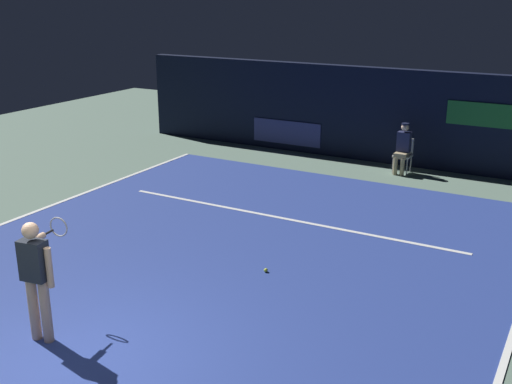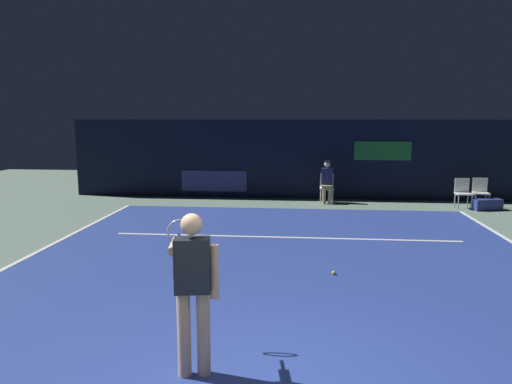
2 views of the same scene
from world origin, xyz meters
name	(u,v)px [view 1 (image 1 of 2)]	position (x,y,z in m)	size (l,w,h in m)	color
ground_plane	(238,250)	(0.00, 4.31, 0.00)	(29.48, 29.48, 0.00)	slate
court_surface	(238,249)	(0.00, 4.31, 0.01)	(9.86, 10.61, 0.01)	navy
line_sideline_right	(49,206)	(-4.88, 4.31, 0.01)	(0.10, 10.61, 0.01)	white
line_service	(283,218)	(0.00, 6.16, 0.01)	(7.69, 0.10, 0.01)	white
back_wall	(373,115)	(0.00, 11.63, 1.30)	(14.71, 0.33, 2.60)	black
tennis_player	(37,274)	(-0.75, 0.34, 0.99)	(0.73, 0.93, 1.73)	#DBAD89
line_judge_on_chair	(403,148)	(1.15, 10.78, 0.69)	(0.45, 0.54, 1.32)	white
tennis_ball	(266,270)	(0.92, 3.70, 0.05)	(0.07, 0.07, 0.07)	#CCE033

